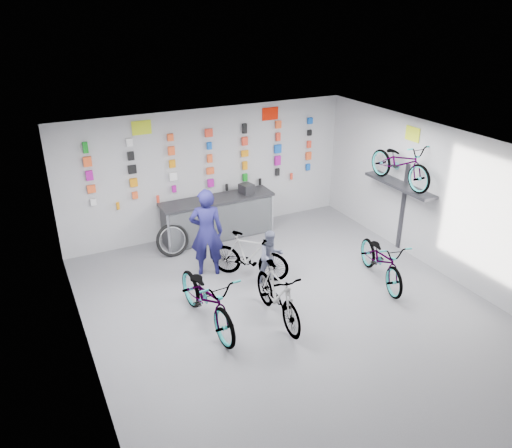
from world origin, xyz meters
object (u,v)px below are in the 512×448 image
clerk (207,232)px  customer (271,256)px  bike_left (207,298)px  bike_center (278,295)px  bike_right (382,259)px  counter (218,218)px  bike_service (249,255)px

clerk → customer: bearing=161.1°
bike_left → clerk: (0.67, 1.68, 0.38)m
customer → bike_center: bearing=-111.5°
bike_center → bike_right: (2.51, 0.25, -0.04)m
bike_right → customer: bearing=167.5°
counter → bike_center: bearing=-95.8°
customer → clerk: bearing=141.8°
clerk → bike_center: bearing=124.0°
clerk → customer: size_ratio=1.70×
bike_left → bike_center: bike_left is taller
bike_right → clerk: clerk is taller
bike_left → bike_center: (1.15, -0.43, -0.02)m
bike_right → clerk: bearing=162.6°
counter → clerk: size_ratio=1.45×
bike_right → bike_center: bearing=-159.9°
bike_right → bike_service: size_ratio=1.12×
bike_center → bike_service: size_ratio=1.05×
counter → clerk: 1.76m
counter → bike_right: bearing=-57.2°
bike_right → customer: customer is taller
bike_service → customer: size_ratio=1.51×
counter → bike_service: (-0.15, -2.01, 0.01)m
bike_right → customer: (-1.97, 1.00, 0.06)m
bike_left → bike_right: size_ratio=1.12×
bike_service → customer: customer is taller
bike_center → customer: bearing=69.7°
bike_left → bike_service: 1.78m
bike_right → bike_service: bearing=164.6°
bike_left → customer: customer is taller
customer → counter: bearing=96.0°
customer → bike_left: bearing=-152.2°
counter → bike_service: size_ratio=1.63×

